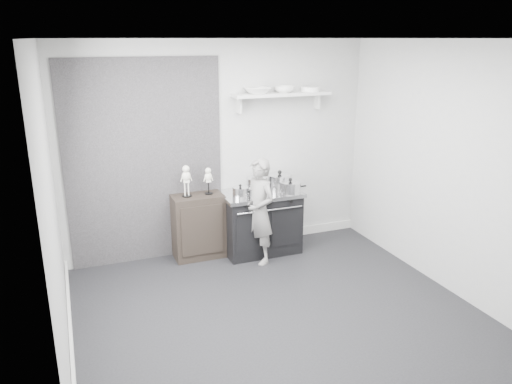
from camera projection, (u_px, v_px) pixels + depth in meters
ground at (275, 311)px, 5.16m from camera, size 4.00×4.00×0.00m
room_shell at (262, 154)px, 4.78m from camera, size 4.02×3.62×2.71m
wall_shelf at (282, 95)px, 6.34m from camera, size 1.30×0.26×0.24m
stove at (261, 222)px, 6.50m from camera, size 1.02×0.64×0.82m
side_cabinet at (198, 226)px, 6.34m from camera, size 0.64×0.37×0.83m
child at (259, 211)px, 6.13m from camera, size 0.46×0.56×1.33m
pot_front_left at (240, 192)px, 6.15m from camera, size 0.29×0.20×0.17m
pot_back_left at (256, 183)px, 6.47m from camera, size 0.36×0.27×0.21m
pot_back_right at (280, 181)px, 6.54m from camera, size 0.40×0.32×0.24m
pot_front_right at (290, 187)px, 6.33m from camera, size 0.36×0.27×0.19m
pot_front_center at (257, 193)px, 6.16m from camera, size 0.28×0.20×0.15m
skeleton_full at (186, 179)px, 6.11m from camera, size 0.13×0.08×0.46m
skeleton_torso at (208, 179)px, 6.21m from camera, size 0.11×0.07×0.39m
bowl_large at (257, 90)px, 6.19m from camera, size 0.32×0.32×0.08m
bowl_small at (284, 89)px, 6.32m from camera, size 0.25×0.25×0.08m
plate_stack at (310, 89)px, 6.45m from camera, size 0.24×0.24×0.06m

